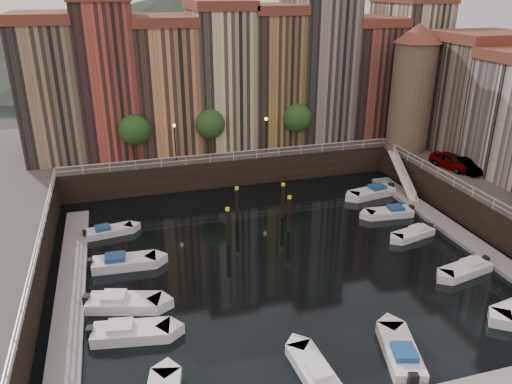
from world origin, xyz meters
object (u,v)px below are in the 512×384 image
object	(u,v)px
corner_tower	(413,86)
boat_left_2	(122,303)
boat_left_1	(129,332)
boat_left_3	(123,262)
car_b	(466,166)
gangway	(403,173)
mooring_pilings	(260,212)
car_a	(451,162)

from	to	relation	value
corner_tower	boat_left_2	world-z (taller)	corner_tower
boat_left_1	boat_left_3	bearing A→B (deg)	99.76
boat_left_3	car_b	xyz separation A→B (m)	(34.02, 3.94, 3.25)
boat_left_1	gangway	bearing A→B (deg)	39.26
boat_left_1	boat_left_3	size ratio (longest dim) A/B	1.00
car_b	gangway	bearing A→B (deg)	140.05
gangway	boat_left_3	world-z (taller)	gangway
mooring_pilings	boat_left_2	size ratio (longest dim) A/B	1.23
corner_tower	boat_left_3	distance (m)	36.13
boat_left_1	boat_left_2	distance (m)	3.36
boat_left_1	car_a	world-z (taller)	car_a
gangway	car_a	distance (m)	4.94
boat_left_1	boat_left_2	world-z (taller)	boat_left_2
boat_left_2	boat_left_3	world-z (taller)	boat_left_2
boat_left_1	boat_left_2	xyz separation A→B (m)	(-0.28, 3.35, 0.01)
boat_left_2	car_b	bearing A→B (deg)	31.52
mooring_pilings	boat_left_3	world-z (taller)	mooring_pilings
gangway	boat_left_1	bearing A→B (deg)	-150.21
mooring_pilings	boat_left_3	bearing A→B (deg)	-164.32
gangway	car_a	world-z (taller)	car_a
corner_tower	car_b	xyz separation A→B (m)	(1.58, -8.59, -6.54)
boat_left_2	car_b	size ratio (longest dim) A/B	1.36
mooring_pilings	car_b	bearing A→B (deg)	1.32
corner_tower	car_a	bearing A→B (deg)	-84.35
gangway	boat_left_3	xyz separation A→B (m)	(-29.54, -8.03, -1.52)
boat_left_3	boat_left_2	bearing A→B (deg)	-88.91
mooring_pilings	car_b	xyz separation A→B (m)	(21.79, 0.50, 2.00)
gangway	car_b	size ratio (longest dim) A/B	2.11
mooring_pilings	car_a	world-z (taller)	car_a
gangway	mooring_pilings	xyz separation A→B (m)	(-17.31, -4.59, -0.27)
mooring_pilings	boat_left_2	xyz separation A→B (m)	(-12.47, -8.95, -1.25)
mooring_pilings	boat_left_1	world-z (taller)	mooring_pilings
mooring_pilings	boat_left_3	xyz separation A→B (m)	(-12.23, -3.43, -1.25)
car_b	boat_left_3	bearing A→B (deg)	-170.98
corner_tower	boat_left_3	xyz separation A→B (m)	(-32.44, -12.53, -9.79)
corner_tower	car_a	distance (m)	9.73
boat_left_2	boat_left_3	distance (m)	5.52
corner_tower	mooring_pilings	xyz separation A→B (m)	(-20.21, -9.09, -8.54)
gangway	boat_left_1	distance (m)	34.02
mooring_pilings	car_b	size ratio (longest dim) A/B	1.67
boat_left_2	gangway	bearing A→B (deg)	40.56
gangway	boat_left_2	xyz separation A→B (m)	(-29.78, -13.54, -1.51)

